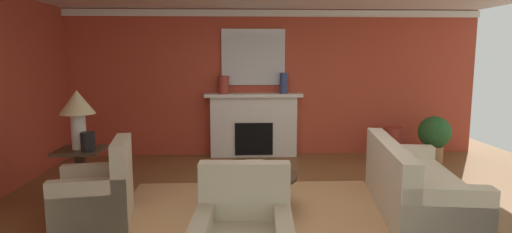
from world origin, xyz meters
The scene contains 19 objects.
ground_plane centered at (0.00, 0.00, 0.00)m, with size 9.60×9.60×0.00m, color brown.
wall_fireplace centered at (0.00, 2.95, 1.36)m, with size 7.98×0.12×2.73m, color #B7422D.
crown_moulding centered at (0.00, 2.87, 2.65)m, with size 7.98×0.08×0.12m, color white.
area_rug centered at (-0.33, -0.09, 0.01)m, with size 3.31×2.22×0.01m, color tan.
fireplace centered at (-0.25, 2.74, 0.56)m, with size 1.80×0.35×1.18m.
mantel_mirror centered at (-0.25, 2.86, 1.85)m, with size 1.18×0.04×1.03m, color silver.
sofa centered at (1.56, -0.25, 0.30)m, with size 1.19×2.21×0.85m.
armchair_near_window centered at (-2.13, -0.40, 0.31)m, with size 0.92×0.92×0.95m.
coffee_table centered at (-0.33, -0.09, 0.34)m, with size 1.00×1.00×0.45m.
side_table centered at (-2.56, 0.30, 0.40)m, with size 0.56×0.56×0.70m.
table_lamp centered at (-2.56, 0.30, 1.22)m, with size 0.44×0.44×0.75m.
vase_mantel_right centered at (0.30, 2.69, 1.37)m, with size 0.14×0.14×0.38m, color navy.
vase_on_side_table centered at (-2.41, 0.18, 0.82)m, with size 0.17×0.17×0.24m, color black.
vase_mantel_left centered at (-0.80, 2.69, 1.35)m, with size 0.20×0.20×0.33m, color #9E3328.
vase_tall_corner centered at (2.30, 2.44, 0.29)m, with size 0.34×0.34×0.58m, color #9E3328.
book_red_cover centered at (-0.19, 0.01, 0.47)m, with size 0.23×0.20×0.03m, color maroon.
book_art_folio centered at (-0.32, -0.13, 0.51)m, with size 0.23×0.18×0.05m, color maroon.
book_small_novel centered at (-0.34, 0.05, 0.56)m, with size 0.22×0.17×0.05m, color tan.
potted_plant centered at (2.90, 2.08, 0.49)m, with size 0.56×0.56×0.83m.
Camera 1 is at (-0.55, -5.05, 1.87)m, focal length 29.64 mm.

